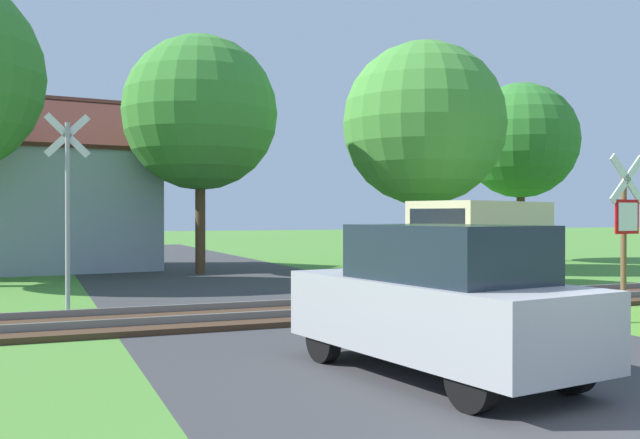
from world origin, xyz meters
name	(u,v)px	position (x,y,z in m)	size (l,w,h in m)	color
road_asphalt	(572,405)	(0.00, 2.00, 0.00)	(7.52, 80.00, 0.01)	#38383A
rail_track	(315,312)	(0.00, 8.94, 0.06)	(60.00, 2.60, 0.22)	#422D1E
stop_sign_near	(625,226)	(4.64, 5.93, 1.70)	(0.87, 0.19, 2.95)	brown
crossing_sign_far	(68,198)	(-4.34, 11.28, 2.24)	(0.88, 0.14, 3.91)	#9E9EA5
house	(22,205)	(-5.32, 22.48, 2.23)	(9.34, 6.35, 6.00)	#99A3B7
tree_right	(424,124)	(7.44, 17.63, 5.01)	(5.59, 5.59, 7.81)	#513823
tree_far	(521,141)	(13.58, 20.36, 4.93)	(4.70, 4.70, 7.29)	#513823
tree_center	(200,113)	(0.05, 19.18, 5.18)	(5.00, 5.00, 7.69)	#513823
mail_truck	(479,240)	(5.85, 12.06, 1.24)	(5.23, 3.66, 2.24)	beige
parked_car	(438,301)	(-0.60, 3.56, 0.89)	(2.26, 4.21, 1.78)	#99999E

